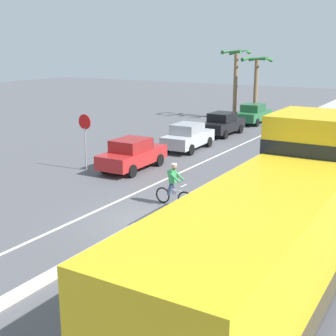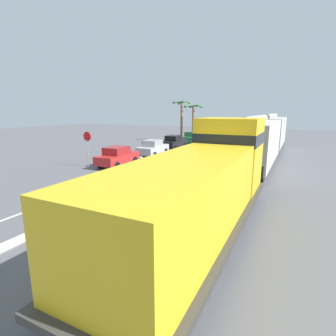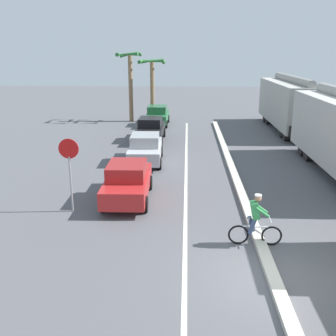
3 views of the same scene
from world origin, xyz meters
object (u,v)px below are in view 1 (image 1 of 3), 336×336
parked_car_black (223,124)px  stop_sign (85,131)px  parked_car_green (253,114)px  palm_tree_far (256,74)px  cyclist (173,186)px  locomotive (281,227)px  parked_car_red (132,154)px  palm_tree_near (236,69)px  parked_car_silver (188,137)px

parked_car_black → stop_sign: 12.78m
parked_car_black → parked_car_green: same height
parked_car_green → palm_tree_far: 3.63m
cyclist → palm_tree_far: 23.57m
locomotive → parked_car_green: (-10.40, 25.50, -0.98)m
parked_car_black → palm_tree_far: (-0.53, 7.76, 3.12)m
locomotive → stop_sign: bearing=150.6°
parked_car_black → cyclist: bearing=-72.7°
parked_car_red → parked_car_black: bearing=90.4°
parked_car_red → cyclist: size_ratio=2.47×
parked_car_green → parked_car_black: bearing=-90.2°
parked_car_red → stop_sign: bearing=-146.4°
parked_car_black → parked_car_green: bearing=89.8°
stop_sign → palm_tree_near: size_ratio=0.48×
locomotive → palm_tree_near: (-12.87, 27.35, 2.48)m
palm_tree_near → palm_tree_far: palm_tree_near is taller
parked_car_black → palm_tree_near: 8.90m
parked_car_black → palm_tree_far: 8.38m
parked_car_red → cyclist: bearing=-39.0°
parked_car_green → stop_sign: stop_sign is taller
parked_car_red → palm_tree_far: palm_tree_far is taller
parked_car_black → cyclist: size_ratio=2.47×
locomotive → palm_tree_near: bearing=115.2°
palm_tree_near → parked_car_red: bearing=-82.5°
stop_sign → palm_tree_near: palm_tree_near is taller
parked_car_black → palm_tree_near: size_ratio=0.70×
parked_car_red → cyclist: cyclist is taller
cyclist → palm_tree_near: palm_tree_near is taller
parked_car_red → stop_sign: stop_sign is taller
cyclist → parked_car_silver: bearing=115.3°
locomotive → cyclist: locomotive is taller
parked_car_silver → palm_tree_near: (-2.66, 13.40, 3.46)m
locomotive → parked_car_green: locomotive is taller
palm_tree_near → parked_car_green: bearing=-36.9°
parked_car_silver → palm_tree_near: palm_tree_near is taller
parked_car_silver → stop_sign: 7.42m
cyclist → palm_tree_near: size_ratio=0.28×
parked_car_black → stop_sign: stop_sign is taller
parked_car_silver → stop_sign: size_ratio=1.48×
parked_car_red → parked_car_green: (-0.05, 17.26, 0.00)m
stop_sign → cyclist: bearing=-20.3°
parked_car_red → palm_tree_near: (-2.51, 19.11, 3.46)m
palm_tree_near → palm_tree_far: size_ratio=1.10×
palm_tree_far → stop_sign: bearing=-93.8°
parked_car_silver → stop_sign: stop_sign is taller
parked_car_black → parked_car_green: 5.98m
locomotive → stop_sign: (-12.32, 6.93, 0.23)m
parked_car_silver → palm_tree_near: 14.10m
parked_car_silver → parked_car_black: same height
parked_car_red → parked_car_black: size_ratio=1.00×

